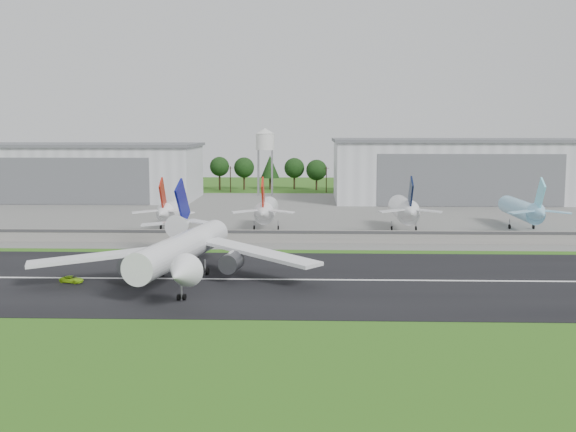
{
  "coord_description": "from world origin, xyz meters",
  "views": [
    {
      "loc": [
        15.61,
        -129.35,
        30.01
      ],
      "look_at": [
        9.88,
        40.0,
        9.0
      ],
      "focal_mm": 45.0,
      "sensor_mm": 36.0,
      "label": 1
    }
  ],
  "objects_px": {
    "parked_jet_skyblue": "(524,210)",
    "parked_jet_red_a": "(171,210)",
    "main_airliner": "(182,255)",
    "parked_jet_navy": "(405,210)",
    "parked_jet_red_b": "(266,210)",
    "ground_vehicle": "(72,279)"
  },
  "relations": [
    {
      "from": "parked_jet_red_b",
      "to": "parked_jet_skyblue",
      "type": "height_order",
      "value": "parked_jet_red_b"
    },
    {
      "from": "main_airliner",
      "to": "parked_jet_navy",
      "type": "distance_m",
      "value": 84.89
    },
    {
      "from": "parked_jet_skyblue",
      "to": "parked_jet_red_a",
      "type": "bearing_deg",
      "value": -177.2
    },
    {
      "from": "ground_vehicle",
      "to": "parked_jet_skyblue",
      "type": "height_order",
      "value": "parked_jet_skyblue"
    },
    {
      "from": "parked_jet_red_a",
      "to": "parked_jet_navy",
      "type": "relative_size",
      "value": 1.0
    },
    {
      "from": "parked_jet_red_b",
      "to": "parked_jet_navy",
      "type": "distance_m",
      "value": 39.87
    },
    {
      "from": "parked_jet_navy",
      "to": "parked_jet_skyblue",
      "type": "bearing_deg",
      "value": 8.01
    },
    {
      "from": "ground_vehicle",
      "to": "parked_jet_red_a",
      "type": "height_order",
      "value": "parked_jet_red_a"
    },
    {
      "from": "parked_jet_red_a",
      "to": "parked_jet_skyblue",
      "type": "distance_m",
      "value": 102.52
    },
    {
      "from": "ground_vehicle",
      "to": "parked_jet_skyblue",
      "type": "relative_size",
      "value": 0.13
    },
    {
      "from": "main_airliner",
      "to": "parked_jet_red_a",
      "type": "distance_m",
      "value": 68.66
    },
    {
      "from": "parked_jet_red_a",
      "to": "parked_jet_skyblue",
      "type": "xyz_separation_m",
      "value": [
        102.4,
        5.02,
        0.04
      ]
    },
    {
      "from": "parked_jet_skyblue",
      "to": "main_airliner",
      "type": "bearing_deg",
      "value": -140.47
    },
    {
      "from": "main_airliner",
      "to": "ground_vehicle",
      "type": "xyz_separation_m",
      "value": [
        -20.81,
        -3.9,
        -4.14
      ]
    },
    {
      "from": "parked_jet_navy",
      "to": "parked_jet_red_a",
      "type": "bearing_deg",
      "value": -179.94
    },
    {
      "from": "main_airliner",
      "to": "parked_jet_skyblue",
      "type": "bearing_deg",
      "value": -130.74
    },
    {
      "from": "parked_jet_red_b",
      "to": "parked_jet_navy",
      "type": "relative_size",
      "value": 1.0
    },
    {
      "from": "parked_jet_red_a",
      "to": "parked_jet_navy",
      "type": "xyz_separation_m",
      "value": [
        67.26,
        0.07,
        0.47
      ]
    },
    {
      "from": "parked_jet_navy",
      "to": "parked_jet_skyblue",
      "type": "relative_size",
      "value": 0.84
    },
    {
      "from": "main_airliner",
      "to": "parked_jet_red_a",
      "type": "height_order",
      "value": "main_airliner"
    },
    {
      "from": "main_airliner",
      "to": "ground_vehicle",
      "type": "relative_size",
      "value": 12.57
    },
    {
      "from": "ground_vehicle",
      "to": "parked_jet_navy",
      "type": "xyz_separation_m",
      "value": [
        72.88,
        70.93,
        5.66
      ]
    }
  ]
}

